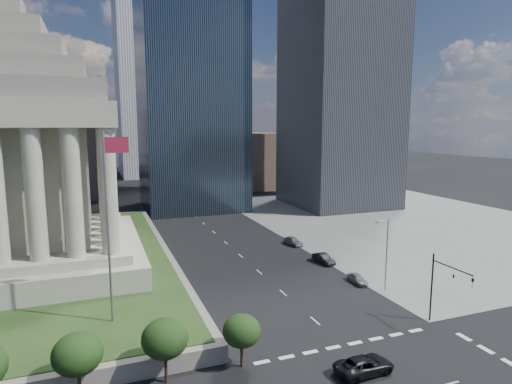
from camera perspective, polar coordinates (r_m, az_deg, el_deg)
name	(u,v)px	position (r m, az deg, el deg)	size (l,w,h in m)	color
ground	(182,205)	(125.25, -9.81, -1.67)	(500.00, 500.00, 0.00)	black
sidewalk_ne	(405,220)	(108.67, 19.28, -3.60)	(68.00, 90.00, 0.03)	slate
war_memorial	(9,133)	(70.05, -30.05, 6.88)	(34.00, 34.00, 39.00)	gray
flagpole	(109,217)	(46.05, -19.02, -3.16)	(2.52, 0.24, 20.00)	slate
midrise_glass	(190,98)	(119.02, -8.75, 12.33)	(26.00, 26.00, 60.00)	black
highrise_ne	(341,24)	(127.44, 11.29, 21.11)	(26.00, 28.00, 100.00)	black
building_filler_ne	(251,160)	(161.24, -0.69, 4.33)	(20.00, 30.00, 20.00)	brown
building_filler_nw	(71,152)	(151.54, -23.40, 4.86)	(24.00, 30.00, 28.00)	brown
traffic_signal_ne	(444,282)	(52.41, 23.81, -10.94)	(0.30, 5.74, 8.00)	black
street_lamp_north	(386,250)	(60.89, 16.92, -7.46)	(2.13, 0.22, 10.00)	slate
pickup_truck	(364,365)	(42.95, 14.25, -21.48)	(2.60, 5.63, 1.57)	black
parked_sedan_near	(357,279)	(64.18, 13.38, -11.16)	(1.58, 3.92, 1.34)	gray
parked_sedan_mid	(324,259)	(71.98, 9.01, -8.75)	(4.65, 1.62, 1.53)	black
parked_sedan_far	(293,241)	(81.79, 4.99, -6.53)	(4.63, 1.86, 1.58)	slate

